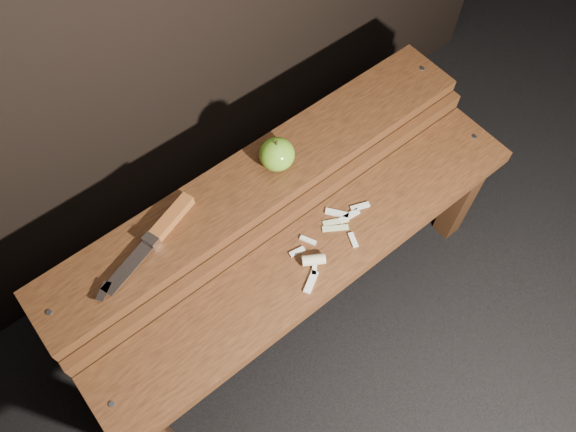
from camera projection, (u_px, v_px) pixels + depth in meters
ground at (300, 302)px, 1.73m from camera, size 60.00×60.00×0.00m
bench_front_tier at (318, 268)px, 1.40m from camera, size 1.20×0.20×0.42m
bench_rear_tier at (262, 195)px, 1.43m from camera, size 1.20×0.21×0.50m
apple at (277, 154)px, 1.34m from camera, size 0.09×0.09×0.09m
knife at (161, 230)px, 1.27m from camera, size 0.30×0.12×0.03m
apple_scraps at (323, 247)px, 1.34m from camera, size 0.28×0.15×0.03m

